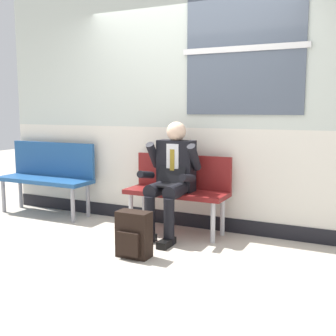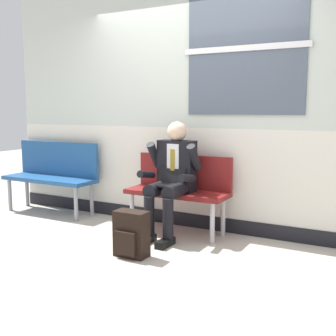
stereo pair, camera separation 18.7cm
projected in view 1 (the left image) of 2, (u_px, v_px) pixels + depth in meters
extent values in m
plane|color=#B2A899|center=(157.00, 244.00, 4.26)|extent=(18.00, 18.00, 0.00)
cube|color=beige|center=(190.00, 51.00, 4.69)|extent=(5.09, 0.12, 1.71)
cube|color=silver|center=(189.00, 170.00, 4.88)|extent=(5.09, 0.12, 0.99)
cube|color=black|center=(189.00, 218.00, 4.96)|extent=(5.09, 0.14, 0.16)
cube|color=#4C5666|center=(244.00, 49.00, 4.36)|extent=(1.26, 0.02, 1.36)
cube|color=silver|center=(243.00, 49.00, 4.35)|extent=(1.34, 0.03, 0.06)
cube|color=maroon|center=(176.00, 193.00, 4.60)|extent=(1.13, 0.42, 0.05)
cube|color=maroon|center=(183.00, 171.00, 4.73)|extent=(1.13, 0.04, 0.37)
cylinder|color=#B7B7BC|center=(131.00, 212.00, 4.71)|extent=(0.05, 0.05, 0.43)
cylinder|color=#B7B7BC|center=(144.00, 207.00, 4.98)|extent=(0.05, 0.05, 0.43)
cylinder|color=#B7B7BC|center=(213.00, 223.00, 4.29)|extent=(0.05, 0.05, 0.43)
cylinder|color=#B7B7BC|center=(222.00, 216.00, 4.56)|extent=(0.05, 0.05, 0.43)
cube|color=navy|center=(44.00, 180.00, 5.42)|extent=(1.31, 0.42, 0.05)
cube|color=navy|center=(53.00, 159.00, 5.55)|extent=(1.31, 0.04, 0.45)
cylinder|color=gray|center=(3.00, 196.00, 5.57)|extent=(0.05, 0.05, 0.43)
cylinder|color=gray|center=(21.00, 192.00, 5.84)|extent=(0.05, 0.05, 0.43)
cylinder|color=gray|center=(73.00, 205.00, 5.07)|extent=(0.05, 0.05, 0.43)
cylinder|color=gray|center=(88.00, 200.00, 5.34)|extent=(0.05, 0.05, 0.43)
cylinder|color=black|center=(158.00, 189.00, 4.45)|extent=(0.15, 0.40, 0.15)
cylinder|color=black|center=(150.00, 219.00, 4.32)|extent=(0.11, 0.11, 0.48)
cube|color=black|center=(147.00, 240.00, 4.30)|extent=(0.10, 0.26, 0.07)
cylinder|color=black|center=(177.00, 191.00, 4.36)|extent=(0.15, 0.40, 0.15)
cylinder|color=black|center=(169.00, 222.00, 4.23)|extent=(0.11, 0.11, 0.48)
cube|color=black|center=(166.00, 243.00, 4.20)|extent=(0.10, 0.26, 0.07)
cube|color=black|center=(176.00, 166.00, 4.56)|extent=(0.40, 0.18, 0.55)
cube|color=silver|center=(172.00, 162.00, 4.47)|extent=(0.14, 0.01, 0.39)
cube|color=olive|center=(172.00, 165.00, 4.47)|extent=(0.05, 0.01, 0.33)
sphere|color=beige|center=(176.00, 131.00, 4.51)|extent=(0.21, 0.21, 0.21)
cylinder|color=black|center=(153.00, 155.00, 4.59)|extent=(0.09, 0.25, 0.30)
cylinder|color=black|center=(146.00, 175.00, 4.46)|extent=(0.08, 0.27, 0.12)
cylinder|color=black|center=(194.00, 157.00, 4.38)|extent=(0.09, 0.25, 0.30)
cylinder|color=black|center=(188.00, 178.00, 4.25)|extent=(0.08, 0.27, 0.12)
cube|color=black|center=(166.00, 185.00, 4.37)|extent=(0.31, 0.22, 0.02)
cube|color=black|center=(172.00, 173.00, 4.47)|extent=(0.31, 0.08, 0.21)
cube|color=black|center=(134.00, 234.00, 3.89)|extent=(0.31, 0.17, 0.43)
cube|color=black|center=(128.00, 244.00, 3.80)|extent=(0.22, 0.04, 0.21)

